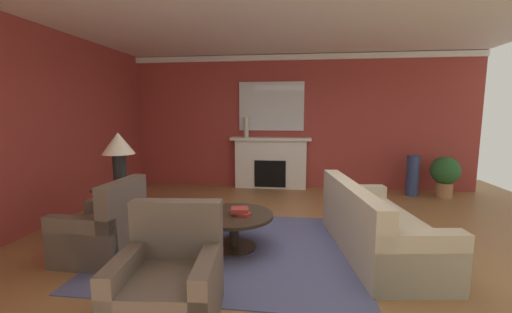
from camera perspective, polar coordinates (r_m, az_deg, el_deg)
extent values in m
plane|color=olive|center=(4.40, 5.57, -15.26)|extent=(9.52, 9.52, 0.00)
cube|color=#9E3833|center=(7.47, 6.53, 6.04)|extent=(7.92, 0.12, 3.00)
cube|color=#9E3833|center=(5.80, -34.10, 4.26)|extent=(0.12, 7.32, 3.00)
cube|color=white|center=(4.54, 6.25, 24.46)|extent=(7.92, 7.32, 0.06)
cube|color=white|center=(7.49, 6.70, 16.94)|extent=(7.92, 0.08, 0.12)
cube|color=#4C517A|center=(4.31, -3.89, -15.66)|extent=(3.05, 2.59, 0.01)
cube|color=white|center=(7.38, 2.58, -1.35)|extent=(1.60, 0.25, 1.10)
cube|color=black|center=(7.40, 2.56, -2.89)|extent=(0.70, 0.26, 0.60)
cube|color=white|center=(7.28, 2.59, 3.11)|extent=(1.80, 0.35, 0.06)
cube|color=silver|center=(7.41, 2.72, 8.80)|extent=(1.46, 0.04, 1.09)
cube|color=#BCB299|center=(4.38, 20.65, -12.69)|extent=(1.19, 2.21, 0.45)
cube|color=#BCB299|center=(4.14, 16.38, -7.53)|extent=(0.49, 2.11, 0.40)
cube|color=#BCB299|center=(3.55, 26.53, -16.47)|extent=(0.92, 0.33, 0.62)
cube|color=#BCB299|center=(5.21, 16.85, -8.28)|extent=(0.92, 0.33, 0.62)
cube|color=brown|center=(4.38, -25.67, -13.03)|extent=(0.84, 0.84, 0.44)
cube|color=brown|center=(4.07, -22.36, -7.42)|extent=(0.20, 0.81, 0.51)
cube|color=brown|center=(4.61, -23.32, -10.81)|extent=(0.81, 0.18, 0.60)
cube|color=brown|center=(4.11, -28.47, -13.40)|extent=(0.81, 0.18, 0.60)
cube|color=brown|center=(2.96, -15.18, -22.95)|extent=(0.87, 0.87, 0.44)
cube|color=brown|center=(3.04, -13.71, -12.18)|extent=(0.81, 0.23, 0.51)
cube|color=brown|center=(3.03, -21.64, -20.78)|extent=(0.21, 0.81, 0.60)
cube|color=brown|center=(2.85, -8.38, -22.21)|extent=(0.21, 0.81, 0.60)
cylinder|color=#2D2319|center=(4.16, -3.95, -10.30)|extent=(1.00, 1.00, 0.04)
cylinder|color=#2D2319|center=(4.24, -3.92, -13.19)|extent=(0.12, 0.12, 0.41)
cylinder|color=#2D2319|center=(4.31, -3.89, -15.55)|extent=(0.56, 0.56, 0.03)
cube|color=#2D2319|center=(4.93, -22.68, -5.01)|extent=(0.56, 0.56, 0.04)
cube|color=#2D2319|center=(5.02, -22.47, -8.91)|extent=(0.10, 0.10, 0.66)
cube|color=#2D2319|center=(5.11, -22.28, -12.24)|extent=(0.45, 0.45, 0.04)
cylinder|color=black|center=(4.89, -22.83, -2.20)|extent=(0.18, 0.18, 0.45)
cone|color=beige|center=(4.84, -23.06, 2.18)|extent=(0.44, 0.44, 0.30)
cylinder|color=beige|center=(7.31, -1.73, 5.14)|extent=(0.11, 0.11, 0.45)
cylinder|color=navy|center=(7.47, 25.80, -3.03)|extent=(0.25, 0.25, 0.84)
cube|color=maroon|center=(4.09, -2.60, -10.04)|extent=(0.26, 0.21, 0.04)
cube|color=maroon|center=(4.11, -2.90, -9.36)|extent=(0.24, 0.22, 0.05)
cylinder|color=#A8754C|center=(7.67, 30.10, -5.09)|extent=(0.32, 0.32, 0.30)
sphere|color=#28602D|center=(7.60, 30.31, -2.13)|extent=(0.56, 0.56, 0.56)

